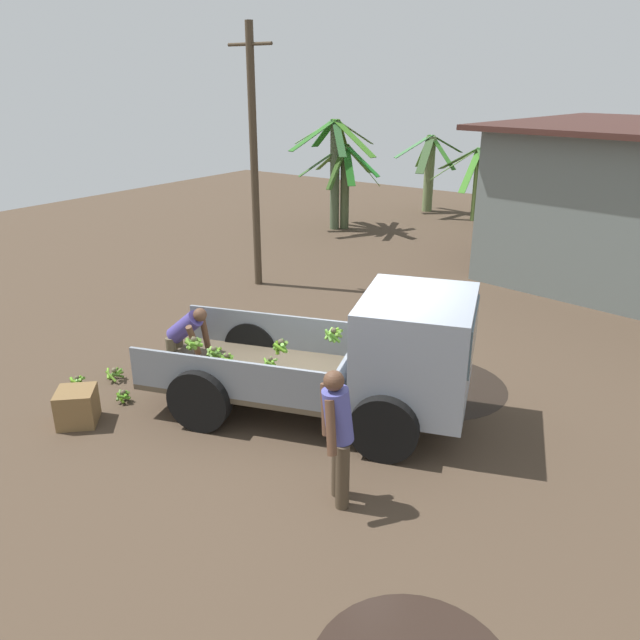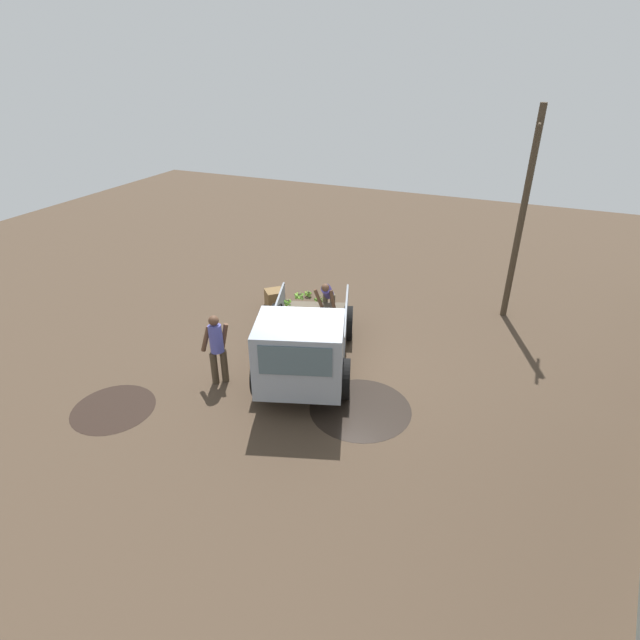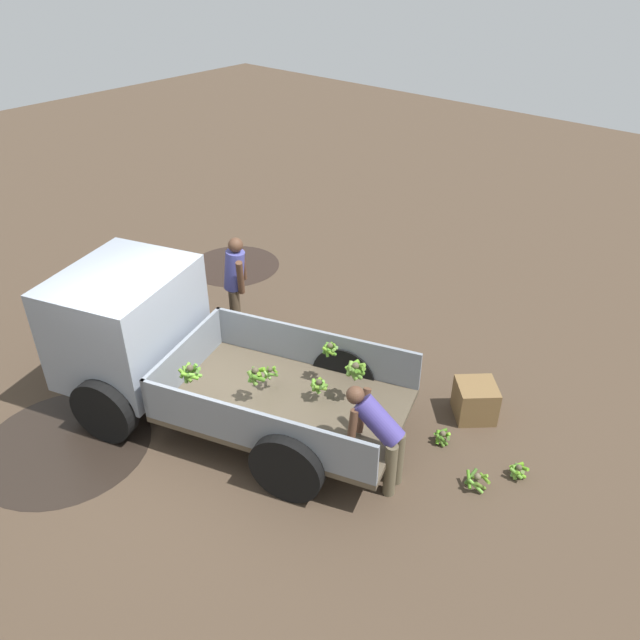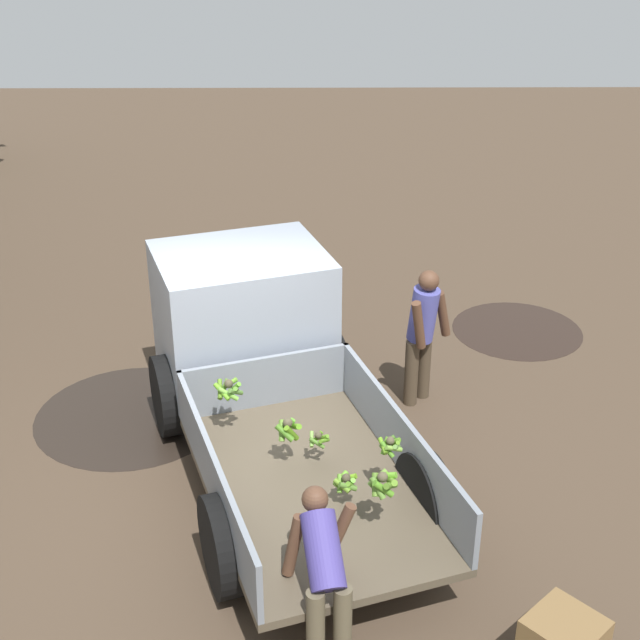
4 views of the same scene
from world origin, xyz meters
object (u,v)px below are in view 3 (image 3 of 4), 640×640
object	(u,v)px
person_worker_loading	(379,433)
banana_bunch_on_ground_1	(518,470)
cargo_truck	(160,340)
wooden_crate_0	(475,400)
person_foreground_visitor	(236,281)
banana_bunch_on_ground_2	(477,480)
banana_bunch_on_ground_0	(443,436)

from	to	relation	value
person_worker_loading	banana_bunch_on_ground_1	world-z (taller)	person_worker_loading
cargo_truck	wooden_crate_0	size ratio (longest dim) A/B	9.46
person_foreground_visitor	person_worker_loading	xyz separation A→B (m)	(-3.63, 1.15, -0.16)
person_worker_loading	person_foreground_visitor	bearing A→B (deg)	-28.79
cargo_truck	banana_bunch_on_ground_2	size ratio (longest dim) A/B	15.11
person_foreground_visitor	banana_bunch_on_ground_1	bearing A→B (deg)	-45.28
banana_bunch_on_ground_0	banana_bunch_on_ground_2	size ratio (longest dim) A/B	0.79
banana_bunch_on_ground_0	wooden_crate_0	world-z (taller)	wooden_crate_0
person_worker_loading	wooden_crate_0	xyz separation A→B (m)	(-0.29, -1.80, -0.50)
banana_bunch_on_ground_0	banana_bunch_on_ground_1	distance (m)	0.99
person_worker_loading	banana_bunch_on_ground_0	bearing A→B (deg)	-114.81
person_foreground_visitor	banana_bunch_on_ground_0	world-z (taller)	person_foreground_visitor
person_worker_loading	banana_bunch_on_ground_1	size ratio (longest dim) A/B	5.36
person_worker_loading	wooden_crate_0	bearing A→B (deg)	-110.32
person_worker_loading	banana_bunch_on_ground_1	bearing A→B (deg)	-148.43
banana_bunch_on_ground_2	person_worker_loading	bearing A→B (deg)	35.32
cargo_truck	banana_bunch_on_ground_1	world-z (taller)	cargo_truck
banana_bunch_on_ground_0	person_foreground_visitor	bearing A→B (deg)	-1.34
banana_bunch_on_ground_0	wooden_crate_0	bearing A→B (deg)	-92.51
banana_bunch_on_ground_0	wooden_crate_0	size ratio (longest dim) A/B	0.50
cargo_truck	person_foreground_visitor	bearing A→B (deg)	-92.13
wooden_crate_0	banana_bunch_on_ground_2	bearing A→B (deg)	120.60
banana_bunch_on_ground_0	banana_bunch_on_ground_2	bearing A→B (deg)	151.26
banana_bunch_on_ground_1	wooden_crate_0	size ratio (longest dim) A/B	0.47
banana_bunch_on_ground_0	wooden_crate_0	distance (m)	0.76
cargo_truck	wooden_crate_0	bearing A→B (deg)	-162.29
cargo_truck	person_foreground_visitor	world-z (taller)	cargo_truck
cargo_truck	person_worker_loading	bearing A→B (deg)	173.83
cargo_truck	banana_bunch_on_ground_1	size ratio (longest dim) A/B	20.29
person_foreground_visitor	banana_bunch_on_ground_2	xyz separation A→B (m)	(-4.58, 0.47, -0.79)
person_foreground_visitor	banana_bunch_on_ground_0	size ratio (longest dim) A/B	6.48
banana_bunch_on_ground_1	wooden_crate_0	bearing A→B (deg)	-34.08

